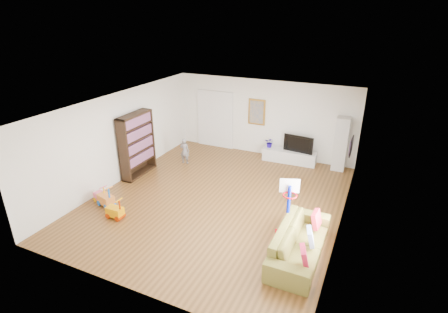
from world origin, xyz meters
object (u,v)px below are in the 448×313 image
at_px(bookshelf, 137,145).
at_px(sofa, 300,242).
at_px(basketball_hoop, 289,213).
at_px(media_console, 289,156).

relative_size(bookshelf, sofa, 0.86).
xyz_separation_m(sofa, basketball_hoop, (-0.37, 0.37, 0.40)).
bearing_deg(bookshelf, sofa, -19.20).
relative_size(media_console, sofa, 0.78).
xyz_separation_m(media_console, bookshelf, (-4.12, -2.94, 0.79)).
distance_m(sofa, basketball_hoop, 0.66).
bearing_deg(basketball_hoop, bookshelf, 144.28).
height_order(sofa, basketball_hoop, basketball_hoop).
relative_size(sofa, basketball_hoop, 1.57).
bearing_deg(basketball_hoop, media_console, 84.54).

